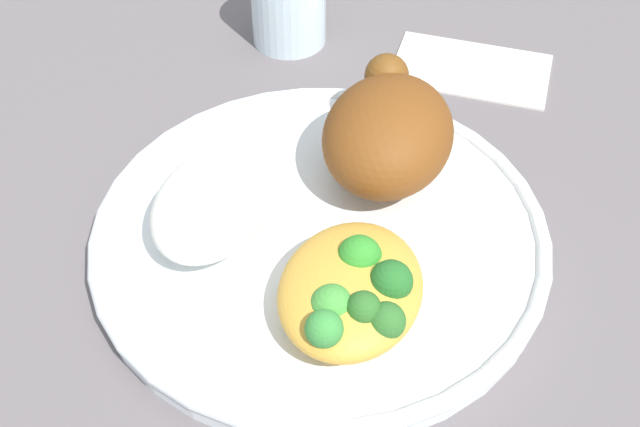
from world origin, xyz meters
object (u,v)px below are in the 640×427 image
Objects in this scene: rice_pile at (213,203)px; roasted_chicken at (388,132)px; water_glass at (288,1)px; napkin at (471,68)px; plate at (320,234)px; mac_cheese_with_broccoli at (353,290)px.

roasted_chicken is at bearing -48.21° from rice_pile.
roasted_chicken is 0.13m from rice_pile.
water_glass reaches higher than napkin.
roasted_chicken is 1.52× the size of water_glass.
plate is 0.08m from mac_cheese_with_broccoli.
plate is 0.08m from roasted_chicken.
roasted_chicken is 0.21m from water_glass.
plate is 2.33× the size of napkin.
napkin is at bearing -12.61° from roasted_chicken.
mac_cheese_with_broccoli is 0.29m from napkin.
water_glass is at bearing 37.81° from roasted_chicken.
napkin is at bearing -15.83° from plate.
rice_pile is 0.28m from napkin.
roasted_chicken is at bearing -23.49° from plate.
rice_pile is at bearing 68.46° from mac_cheese_with_broccoli.
plate reaches higher than napkin.
water_glass is at bearing 7.33° from rice_pile.
plate is at bearing -73.62° from rice_pile.
water_glass is at bearing 23.29° from plate.
rice_pile is (-0.08, 0.09, -0.01)m from roasted_chicken.
plate is 3.90× the size of water_glass.
water_glass is 0.17m from napkin.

